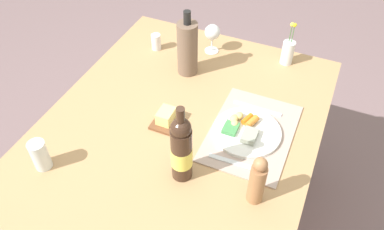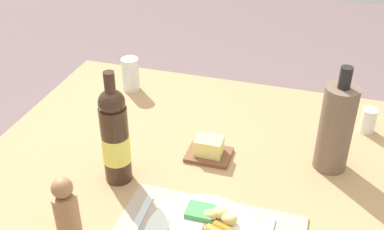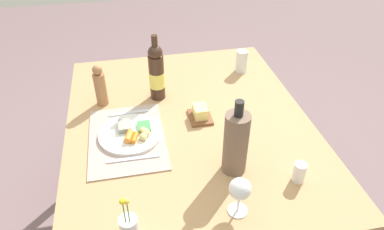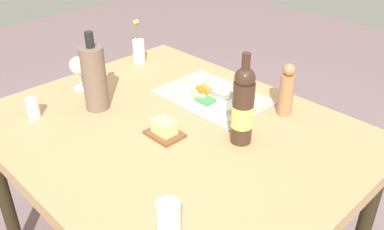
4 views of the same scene
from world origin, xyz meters
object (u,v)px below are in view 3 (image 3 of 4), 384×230
Objects in this scene: wine_bottle at (157,73)px; cooler_bottle at (236,143)px; pepper_mill at (100,86)px; water_tumbler at (241,63)px; dinner_plate at (132,133)px; knife at (133,159)px; butter_dish at (200,114)px; fork at (129,113)px; wine_glass at (240,190)px; dining_table at (189,133)px; salt_shaker at (299,172)px.

cooler_bottle is at bearing 21.95° from wine_bottle.
pepper_mill reaches higher than water_tumbler.
cooler_bottle is at bearing 53.79° from dinner_plate.
knife is at bearing -46.70° from water_tumbler.
knife is 0.39m from butter_dish.
dinner_plate is at bearing -77.55° from butter_dish.
wine_bottle reaches higher than fork.
wine_bottle reaches higher than water_tumbler.
fork is at bearing -179.58° from knife.
fork is at bearing -106.54° from butter_dish.
pepper_mill is at bearing -148.98° from wine_glass.
knife is (0.20, -0.27, 0.08)m from dining_table.
pepper_mill is at bearing -115.41° from butter_dish.
wine_bottle is at bearing -70.90° from water_tumbler.
water_tumbler is (-0.38, 0.32, 0.03)m from butter_dish.
water_tumbler is at bearing 112.28° from fork.
salt_shaker is 0.66× the size of water_tumbler.
water_tumbler is at bearing 140.29° from butter_dish.
salt_shaker is at bearing 33.77° from wine_bottle.
butter_dish is at bearing 71.51° from fork.
salt_shaker reaches higher than dining_table.
wine_bottle is (-0.23, -0.11, 0.21)m from dining_table.
butter_dish is 0.50m from water_tumbler.
wine_glass reaches higher than butter_dish.
knife is 2.59× the size of salt_shaker.
fork is 0.58× the size of cooler_bottle.
salt_shaker reaches higher than fork.
wine_glass is 0.55m from butter_dish.
dinner_plate is at bearing -122.61° from salt_shaker.
pepper_mill is at bearing -132.66° from salt_shaker.
wine_bottle reaches higher than wine_glass.
knife is at bearing -111.02° from salt_shaker.
dinner_plate is 0.86× the size of cooler_bottle.
wine_glass is at bearing -70.72° from salt_shaker.
fork is 0.81m from salt_shaker.
butter_dish is at bearing 102.45° from dinner_plate.
cooler_bottle reaches higher than dinner_plate.
wine_glass is 0.29m from salt_shaker.
salt_shaker is (0.38, 0.59, 0.02)m from dinner_plate.
salt_shaker reaches higher than dinner_plate.
water_tumbler is (-0.60, 0.64, 0.05)m from knife.
fork is (-0.12, -0.26, 0.08)m from dining_table.
dinner_plate is 0.33m from butter_dish.
wine_bottle is at bearing -158.05° from cooler_bottle.
dinner_plate is 0.58m from wine_glass.
butter_dish is at bearing 110.09° from dining_table.
dining_table is at bearing 100.74° from dinner_plate.
wine_glass is (0.64, 0.33, 0.10)m from fork.
dining_table is at bearing -172.57° from wine_glass.
butter_dish is (0.10, 0.32, 0.02)m from fork.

